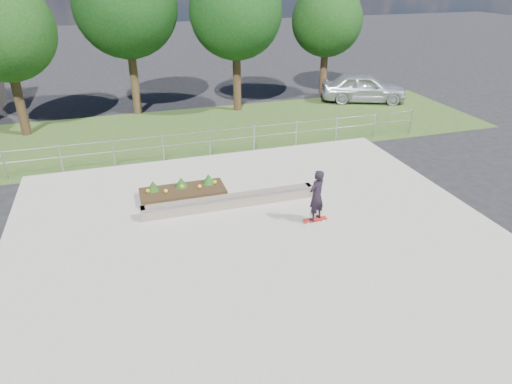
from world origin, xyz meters
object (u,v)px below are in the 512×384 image
planter_bed (183,191)px  parked_car (364,88)px  skateboarder (317,196)px  grind_ledge (230,201)px

planter_bed → parked_car: bearing=37.0°
planter_bed → skateboarder: (3.77, -3.13, 0.74)m
planter_bed → parked_car: (12.50, 9.43, 0.61)m
skateboarder → planter_bed: bearing=140.4°
planter_bed → parked_car: parked_car is taller
skateboarder → parked_car: bearing=55.2°
grind_ledge → planter_bed: planter_bed is taller
grind_ledge → planter_bed: 1.95m
skateboarder → parked_car: skateboarder is taller
grind_ledge → planter_bed: size_ratio=2.00×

